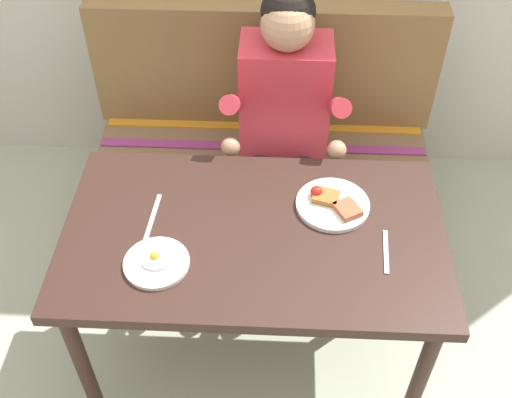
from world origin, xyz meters
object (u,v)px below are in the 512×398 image
Objects in this scene: couch at (262,163)px; fork at (386,252)px; person at (284,114)px; plate_breakfast at (333,204)px; knife at (153,217)px; table at (254,248)px; plate_eggs at (156,262)px.

fork is at bearing -64.18° from couch.
couch is at bearing 116.43° from person.
plate_breakfast is 1.20× the size of knife.
plate_breakfast is (0.25, 0.12, 0.10)m from table.
table is 0.83m from couch.
table is at bearing 27.65° from plate_eggs.
plate_eggs is at bearing -107.15° from couch.
couch is 0.81m from plate_breakfast.
table is at bearing -98.39° from person.
couch is 8.47× the size of fork.
table is 7.06× the size of fork.
plate_breakfast is at bearing -68.83° from couch.
person is at bearing 119.74° from fork.
person is (0.09, -0.17, 0.41)m from couch.
knife is at bearing -172.65° from plate_breakfast.
couch is 6.02× the size of plate_breakfast.
plate_eggs is (-0.37, -0.74, -0.00)m from person.
plate_eggs reaches higher than knife.
couch is 0.89m from knife.
plate_breakfast is 1.41× the size of fork.
person is at bearing 81.61° from table.
plate_eggs is 0.19m from knife.
plate_eggs is at bearing -152.35° from table.
plate_eggs is at bearing -169.34° from fork.
knife is (-0.32, 0.04, 0.08)m from table.
table is 0.60m from person.
person is 0.69m from knife.
knife is (-0.32, -0.72, 0.40)m from couch.
person reaches higher than plate_breakfast.
knife is at bearing 175.48° from fork.
plate_eggs is at bearing -73.43° from knife.
table is 0.99× the size of person.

